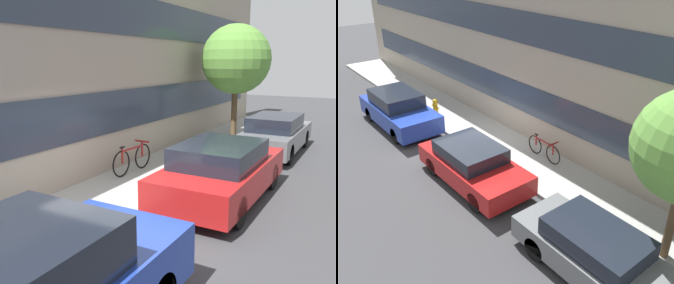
% 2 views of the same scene
% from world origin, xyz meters
% --- Properties ---
extents(ground_plane, '(56.00, 56.00, 0.00)m').
position_xyz_m(ground_plane, '(0.00, 0.00, 0.00)').
color(ground_plane, '#38383A').
extents(sidewalk_strip, '(28.00, 2.23, 0.12)m').
position_xyz_m(sidewalk_strip, '(0.00, 1.11, 0.06)').
color(sidewalk_strip, '#9E9E99').
rests_on(sidewalk_strip, ground_plane).
extents(rowhouse_facade, '(28.00, 1.02, 7.71)m').
position_xyz_m(rowhouse_facade, '(0.00, 2.67, 3.86)').
color(rowhouse_facade, gray).
rests_on(rowhouse_facade, ground_plane).
extents(parked_car_red, '(4.00, 1.77, 1.30)m').
position_xyz_m(parked_car_red, '(1.84, -1.05, 0.66)').
color(parked_car_red, '#AD1919').
rests_on(parked_car_red, ground_plane).
extents(parked_car_grey, '(4.25, 1.61, 1.27)m').
position_xyz_m(parked_car_grey, '(6.80, -1.05, 0.64)').
color(parked_car_grey, slate).
rests_on(parked_car_grey, ground_plane).
extents(bicycle, '(1.62, 0.44, 0.79)m').
position_xyz_m(bicycle, '(2.28, 1.60, 0.51)').
color(bicycle, black).
rests_on(bicycle, sidewalk_strip).
extents(street_tree, '(2.46, 2.46, 4.18)m').
position_xyz_m(street_tree, '(7.45, 0.64, 3.06)').
color(street_tree, brown).
rests_on(street_tree, sidewalk_strip).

